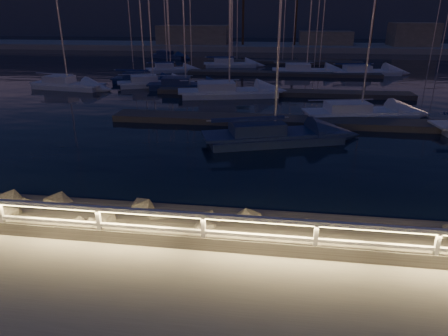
{
  "coord_description": "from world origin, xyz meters",
  "views": [
    {
      "loc": [
        -0.1,
        -9.33,
        6.04
      ],
      "look_at": [
        -2.0,
        4.0,
        0.83
      ],
      "focal_mm": 32.0,
      "sensor_mm": 36.0,
      "label": 1
    }
  ],
  "objects": [
    {
      "name": "ground",
      "position": [
        0.0,
        0.0,
        0.0
      ],
      "size": [
        400.0,
        400.0,
        0.0
      ],
      "primitive_type": "plane",
      "color": "#9D998E",
      "rests_on": "ground"
    },
    {
      "name": "harbor_water",
      "position": [
        0.0,
        31.22,
        -0.97
      ],
      "size": [
        400.0,
        440.0,
        0.6
      ],
      "color": "black",
      "rests_on": "ground"
    },
    {
      "name": "guard_rail",
      "position": [
        -0.07,
        -0.0,
        0.77
      ],
      "size": [
        44.11,
        0.12,
        1.06
      ],
      "color": "white",
      "rests_on": "ground"
    },
    {
      "name": "riprap",
      "position": [
        -5.72,
        1.05,
        -0.12
      ],
      "size": [
        17.67,
        2.17,
        1.21
      ],
      "color": "slate",
      "rests_on": "ground"
    },
    {
      "name": "floating_docks",
      "position": [
        0.0,
        32.5,
        -0.4
      ],
      "size": [
        22.0,
        36.0,
        0.4
      ],
      "color": "#534D45",
      "rests_on": "ground"
    },
    {
      "name": "far_shore",
      "position": [
        -0.12,
        74.05,
        0.29
      ],
      "size": [
        160.0,
        14.0,
        5.2
      ],
      "color": "#9D998E",
      "rests_on": "ground"
    },
    {
      "name": "distant_hills",
      "position": [
        -22.13,
        133.69,
        4.74
      ],
      "size": [
        230.0,
        37.5,
        18.0
      ],
      "color": "#3B465C",
      "rests_on": "ground"
    },
    {
      "name": "sailboat_a",
      "position": [
        -20.2,
        26.13,
        -0.16
      ],
      "size": [
        7.42,
        3.19,
        12.31
      ],
      "rotation": [
        0.0,
        0.0,
        -0.15
      ],
      "color": "silver",
      "rests_on": "ground"
    },
    {
      "name": "sailboat_b",
      "position": [
        -0.54,
        11.93,
        -0.16
      ],
      "size": [
        8.11,
        4.65,
        13.35
      ],
      "rotation": [
        0.0,
        0.0,
        0.33
      ],
      "color": "navy",
      "rests_on": "ground"
    },
    {
      "name": "sailboat_c",
      "position": [
        5.15,
        18.32,
        -0.18
      ],
      "size": [
        8.01,
        3.96,
        13.1
      ],
      "rotation": [
        0.0,
        0.0,
        0.23
      ],
      "color": "silver",
      "rests_on": "ground"
    },
    {
      "name": "sailboat_e",
      "position": [
        -14.06,
        30.23,
        -0.18
      ],
      "size": [
        6.74,
        2.11,
        11.48
      ],
      "rotation": [
        0.0,
        0.0,
        -0.01
      ],
      "color": "navy",
      "rests_on": "ground"
    },
    {
      "name": "sailboat_f",
      "position": [
        -9.17,
        27.5,
        -0.19
      ],
      "size": [
        7.29,
        2.99,
        12.08
      ],
      "rotation": [
        0.0,
        0.0,
        0.12
      ],
      "color": "navy",
      "rests_on": "ground"
    },
    {
      "name": "sailboat_g",
      "position": [
        -4.72,
        24.59,
        -0.15
      ],
      "size": [
        9.04,
        4.56,
        14.78
      ],
      "rotation": [
        0.0,
        0.0,
        0.24
      ],
      "color": "silver",
      "rests_on": "ground"
    },
    {
      "name": "sailboat_i",
      "position": [
        -13.71,
        38.93,
        -0.21
      ],
      "size": [
        6.14,
        3.83,
        10.23
      ],
      "rotation": [
        0.0,
        0.0,
        0.39
      ],
      "color": "silver",
      "rests_on": "ground"
    },
    {
      "name": "sailboat_j",
      "position": [
        -12.67,
        28.63,
        -0.19
      ],
      "size": [
        7.06,
        4.48,
        11.73
      ],
      "rotation": [
        0.0,
        0.0,
        0.41
      ],
      "color": "silver",
      "rests_on": "ground"
    },
    {
      "name": "sailboat_k",
      "position": [
        2.55,
        39.71,
        -0.17
      ],
      "size": [
        8.1,
        2.69,
        13.6
      ],
      "rotation": [
        0.0,
        0.0,
        0.03
      ],
      "color": "silver",
      "rests_on": "ground"
    },
    {
      "name": "sailboat_l",
      "position": [
        9.36,
        39.89,
        -0.19
      ],
      "size": [
        8.41,
        3.72,
        13.76
      ],
      "rotation": [
        0.0,
        0.0,
        0.16
      ],
      "color": "silver",
      "rests_on": "ground"
    },
    {
      "name": "sailboat_m",
      "position": [
        -18.34,
        55.07,
        -0.19
      ],
      "size": [
        6.64,
        4.1,
        11.05
      ],
      "rotation": [
        0.0,
        0.0,
        -0.39
      ],
      "color": "navy",
      "rests_on": "ground"
    },
    {
      "name": "sailboat_n",
      "position": [
        -7.15,
        45.05,
        -0.18
      ],
      "size": [
        7.41,
        3.26,
        12.22
      ],
      "rotation": [
        0.0,
        0.0,
        0.16
      ],
      "color": "silver",
      "rests_on": "ground"
    }
  ]
}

